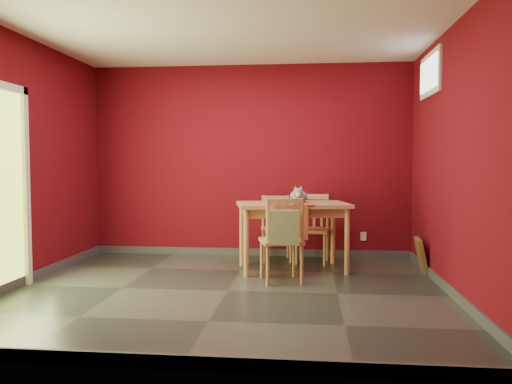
# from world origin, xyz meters

# --- Properties ---
(ground) EXTENTS (4.50, 4.50, 0.00)m
(ground) POSITION_xyz_m (0.00, 0.00, 0.00)
(ground) COLOR #2D342D
(ground) RESTS_ON ground
(room_shell) EXTENTS (4.50, 4.50, 4.50)m
(room_shell) POSITION_xyz_m (0.00, 0.00, 0.05)
(room_shell) COLOR #5F0913
(room_shell) RESTS_ON ground
(window) EXTENTS (0.05, 0.90, 0.50)m
(window) POSITION_xyz_m (2.23, 1.00, 2.35)
(window) COLOR white
(window) RESTS_ON room_shell
(outlet_plate) EXTENTS (0.08, 0.02, 0.12)m
(outlet_plate) POSITION_xyz_m (1.60, 1.99, 0.30)
(outlet_plate) COLOR silver
(outlet_plate) RESTS_ON room_shell
(dining_table) EXTENTS (1.46, 1.03, 0.83)m
(dining_table) POSITION_xyz_m (0.64, 1.08, 0.73)
(dining_table) COLOR tan
(dining_table) RESTS_ON ground
(table_runner) EXTENTS (0.55, 0.89, 0.41)m
(table_runner) POSITION_xyz_m (0.64, 0.95, 0.77)
(table_runner) COLOR #AE4B2F
(table_runner) RESTS_ON dining_table
(chair_far_left) EXTENTS (0.46, 0.46, 0.87)m
(chair_far_left) POSITION_xyz_m (0.40, 1.72, 0.45)
(chair_far_left) COLOR tan
(chair_far_left) RESTS_ON ground
(chair_far_right) EXTENTS (0.48, 0.48, 0.91)m
(chair_far_right) POSITION_xyz_m (0.89, 1.61, 0.46)
(chair_far_right) COLOR tan
(chair_far_right) RESTS_ON ground
(chair_near) EXTENTS (0.54, 0.54, 0.94)m
(chair_near) POSITION_xyz_m (0.54, 0.44, 0.48)
(chair_near) COLOR tan
(chair_near) RESTS_ON ground
(tote_bag) EXTENTS (0.31, 0.19, 0.44)m
(tote_bag) POSITION_xyz_m (0.58, 0.22, 0.64)
(tote_bag) COLOR #778857
(tote_bag) RESTS_ON chair_near
(cat) EXTENTS (0.28, 0.47, 0.22)m
(cat) POSITION_xyz_m (0.71, 1.12, 0.94)
(cat) COLOR slate
(cat) RESTS_ON table_runner
(picture_frame) EXTENTS (0.17, 0.42, 0.41)m
(picture_frame) POSITION_xyz_m (2.19, 1.11, 0.21)
(picture_frame) COLOR brown
(picture_frame) RESTS_ON ground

